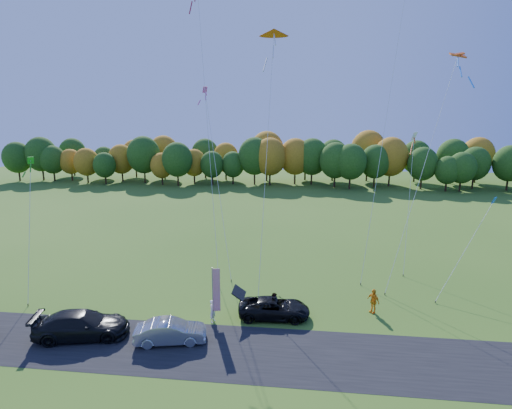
# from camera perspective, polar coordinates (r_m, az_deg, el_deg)

# --- Properties ---
(ground) EXTENTS (160.00, 160.00, 0.00)m
(ground) POSITION_cam_1_polar(r_m,az_deg,el_deg) (29.40, -1.39, -16.06)
(ground) COLOR #325C18
(asphalt_strip) EXTENTS (90.00, 6.00, 0.01)m
(asphalt_strip) POSITION_cam_1_polar(r_m,az_deg,el_deg) (26.00, -2.69, -20.25)
(asphalt_strip) COLOR black
(asphalt_strip) RESTS_ON ground
(tree_line) EXTENTS (116.00, 12.00, 10.00)m
(tree_line) POSITION_cam_1_polar(r_m,az_deg,el_deg) (81.84, 3.94, 2.68)
(tree_line) COLOR #1E4711
(tree_line) RESTS_ON ground
(black_suv) EXTENTS (5.20, 2.64, 1.41)m
(black_suv) POSITION_cam_1_polar(r_m,az_deg,el_deg) (29.38, 2.60, -14.54)
(black_suv) COLOR black
(black_suv) RESTS_ON ground
(silver_sedan) EXTENTS (4.69, 2.47, 1.47)m
(silver_sedan) POSITION_cam_1_polar(r_m,az_deg,el_deg) (27.06, -12.12, -17.32)
(silver_sedan) COLOR #ACABB0
(silver_sedan) RESTS_ON ground
(dark_truck_a) EXTENTS (6.33, 3.68, 1.72)m
(dark_truck_a) POSITION_cam_1_polar(r_m,az_deg,el_deg) (29.25, -23.64, -15.45)
(dark_truck_a) COLOR black
(dark_truck_a) RESTS_ON ground
(person_tailgate_a) EXTENTS (0.56, 0.68, 1.60)m
(person_tailgate_a) POSITION_cam_1_polar(r_m,az_deg,el_deg) (28.89, -6.17, -14.89)
(person_tailgate_a) COLOR white
(person_tailgate_a) RESTS_ON ground
(person_tailgate_b) EXTENTS (0.73, 0.90, 1.73)m
(person_tailgate_b) POSITION_cam_1_polar(r_m,az_deg,el_deg) (29.53, 2.66, -14.05)
(person_tailgate_b) COLOR gray
(person_tailgate_b) RESTS_ON ground
(person_east) EXTENTS (1.02, 1.11, 1.82)m
(person_east) POSITION_cam_1_polar(r_m,az_deg,el_deg) (31.06, 16.40, -13.08)
(person_east) COLOR orange
(person_east) RESTS_ON ground
(feather_flag) EXTENTS (0.54, 0.19, 4.12)m
(feather_flag) POSITION_cam_1_polar(r_m,az_deg,el_deg) (27.91, -5.80, -11.99)
(feather_flag) COLOR #999999
(feather_flag) RESTS_ON ground
(kite_delta_blue) EXTENTS (5.38, 11.10, 28.65)m
(kite_delta_blue) POSITION_cam_1_polar(r_m,az_deg,el_deg) (36.83, -7.04, 12.18)
(kite_delta_blue) COLOR #4C3F33
(kite_delta_blue) RESTS_ON ground
(kite_parafoil_orange) EXTENTS (6.59, 12.32, 31.78)m
(kite_parafoil_orange) POSITION_cam_1_polar(r_m,az_deg,el_deg) (39.10, 18.53, 14.38)
(kite_parafoil_orange) COLOR #4C3F33
(kite_parafoil_orange) RESTS_ON ground
(kite_delta_red) EXTENTS (2.68, 10.66, 22.74)m
(kite_delta_red) POSITION_cam_1_polar(r_m,az_deg,el_deg) (33.80, 1.72, 10.50)
(kite_delta_red) COLOR #4C3F33
(kite_delta_red) RESTS_ON ground
(kite_parafoil_rainbow) EXTENTS (7.32, 6.84, 19.56)m
(kite_parafoil_rainbow) POSITION_cam_1_polar(r_m,az_deg,el_deg) (35.53, 22.70, 4.46)
(kite_parafoil_rainbow) COLOR #4C3F33
(kite_parafoil_rainbow) RESTS_ON ground
(kite_diamond_green) EXTENTS (2.59, 5.65, 11.08)m
(kite_diamond_green) POSITION_cam_1_polar(r_m,az_deg,el_deg) (36.43, -29.65, -2.97)
(kite_diamond_green) COLOR #4C3F33
(kite_diamond_green) RESTS_ON ground
(kite_diamond_white) EXTENTS (2.64, 8.18, 12.90)m
(kite_diamond_white) POSITION_cam_1_polar(r_m,az_deg,el_deg) (40.67, 21.03, 0.52)
(kite_diamond_white) COLOR #4C3F33
(kite_diamond_white) RESTS_ON ground
(kite_diamond_pink) EXTENTS (4.01, 7.17, 17.07)m
(kite_diamond_pink) POSITION_cam_1_polar(r_m,az_deg,el_deg) (36.49, -5.53, 3.49)
(kite_diamond_pink) COLOR #4C3F33
(kite_diamond_pink) RESTS_ON ground
(kite_diamond_blue_low) EXTENTS (5.81, 4.85, 7.88)m
(kite_diamond_blue_low) POSITION_cam_1_polar(r_m,az_deg,el_deg) (35.96, 27.78, -5.66)
(kite_diamond_blue_low) COLOR #4C3F33
(kite_diamond_blue_low) RESTS_ON ground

